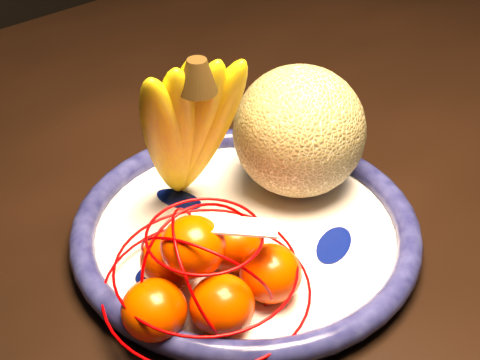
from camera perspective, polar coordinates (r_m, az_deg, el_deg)
dining_table at (r=0.88m, az=-6.79°, el=-4.14°), size 1.65×1.09×0.78m
fruit_bowl at (r=0.73m, az=0.45°, el=-3.94°), size 0.35×0.35×0.03m
cantaloupe at (r=0.75m, az=4.62°, el=3.79°), size 0.14×0.14×0.14m
banana_bunch at (r=0.70m, az=-4.21°, el=4.27°), size 0.13×0.13×0.20m
mandarin_bag at (r=0.64m, az=-2.53°, el=-7.21°), size 0.23×0.23×0.12m
price_tag at (r=0.61m, az=-0.46°, el=-3.56°), size 0.07×0.06×0.01m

